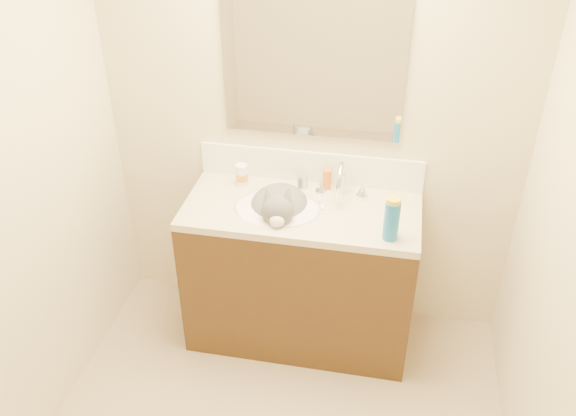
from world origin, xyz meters
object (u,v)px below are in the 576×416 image
at_px(basin, 277,219).
at_px(silver_jar, 303,181).
at_px(pill_bottle, 242,175).
at_px(vanity_cabinet, 300,276).
at_px(faucet, 341,183).
at_px(amber_bottle, 327,179).
at_px(cat, 279,209).
at_px(spray_can, 391,221).

height_order(basin, silver_jar, silver_jar).
xyz_separation_m(basin, pill_bottle, (-0.23, 0.20, 0.13)).
distance_m(vanity_cabinet, faucet, 0.58).
relative_size(pill_bottle, amber_bottle, 1.05).
xyz_separation_m(faucet, silver_jar, (-0.21, 0.06, -0.05)).
bearing_deg(cat, faucet, 16.65).
distance_m(vanity_cabinet, spray_can, 0.73).
xyz_separation_m(basin, cat, (0.01, 0.03, 0.05)).
bearing_deg(spray_can, silver_jar, 141.64).
bearing_deg(amber_bottle, cat, -135.11).
bearing_deg(cat, silver_jar, 58.52).
height_order(silver_jar, spray_can, spray_can).
distance_m(faucet, spray_can, 0.42).
bearing_deg(vanity_cabinet, faucet, 37.29).
bearing_deg(cat, amber_bottle, 36.06).
height_order(vanity_cabinet, silver_jar, silver_jar).
relative_size(vanity_cabinet, faucet, 4.29).
distance_m(vanity_cabinet, pill_bottle, 0.64).
xyz_separation_m(basin, spray_can, (0.57, -0.15, 0.17)).
xyz_separation_m(basin, silver_jar, (0.09, 0.23, 0.10)).
height_order(cat, pill_bottle, cat).
bearing_deg(basin, vanity_cabinet, 14.04).
xyz_separation_m(basin, amber_bottle, (0.22, 0.24, 0.13)).
distance_m(basin, pill_bottle, 0.33).
bearing_deg(spray_can, basin, 165.14).
xyz_separation_m(cat, amber_bottle, (0.21, 0.21, 0.08)).
bearing_deg(cat, spray_can, -26.36).
bearing_deg(spray_can, cat, 162.47).
height_order(vanity_cabinet, basin, basin).
height_order(vanity_cabinet, faucet, faucet).
xyz_separation_m(faucet, amber_bottle, (-0.08, 0.07, -0.03)).
height_order(silver_jar, amber_bottle, amber_bottle).
height_order(vanity_cabinet, amber_bottle, amber_bottle).
height_order(faucet, amber_bottle, faucet).
bearing_deg(silver_jar, faucet, -16.63).
height_order(amber_bottle, spray_can, spray_can).
relative_size(basin, faucet, 1.61).
distance_m(vanity_cabinet, amber_bottle, 0.56).
bearing_deg(vanity_cabinet, basin, -165.96).
xyz_separation_m(pill_bottle, amber_bottle, (0.45, 0.04, -0.00)).
bearing_deg(basin, cat, 77.47).
relative_size(vanity_cabinet, amber_bottle, 10.72).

